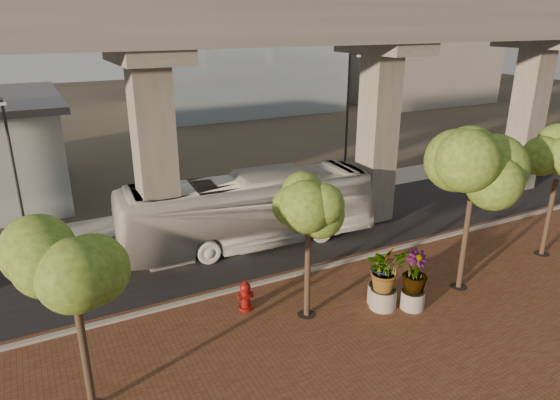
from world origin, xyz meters
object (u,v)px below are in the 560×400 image
parked_car (516,164)px  planter_front (385,272)px  transit_bus (249,211)px  fire_hydrant (245,296)px

parked_car → planter_front: bearing=139.9°
parked_car → transit_bus: bearing=119.0°
transit_bus → parked_car: bearing=-80.6°
parked_car → fire_hydrant: (-24.93, -7.65, -0.07)m
transit_bus → fire_hydrant: size_ratio=10.53×
parked_car → fire_hydrant: size_ratio=3.55×
transit_bus → fire_hydrant: transit_bus is taller
parked_car → fire_hydrant: parked_car is taller
planter_front → fire_hydrant: bearing=153.7°
transit_bus → planter_front: (2.14, -7.86, -0.19)m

